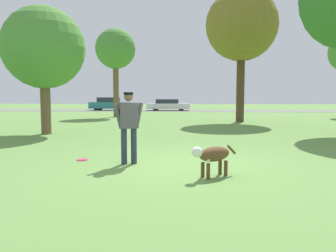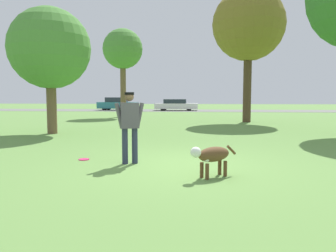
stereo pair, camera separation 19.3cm
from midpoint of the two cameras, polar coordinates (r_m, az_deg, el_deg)
The scene contains 10 objects.
ground_plane at distance 7.26m, azimuth 2.95°, elevation -6.75°, with size 120.00×120.00×0.00m, color #608C42.
far_road_strip at distance 35.29m, azimuth 5.11°, elevation 2.69°, with size 120.00×6.00×0.01m.
person at distance 7.28m, azimuth -5.95°, elevation 0.70°, with size 0.65×0.35×1.59m.
dog at distance 6.13m, azimuth 8.51°, elevation -5.09°, with size 0.92×0.78×0.60m.
frisbee at distance 8.03m, azimuth -13.77°, elevation -5.67°, with size 0.25×0.25×0.02m.
tree_near_left at distance 14.13m, azimuth -19.51°, elevation 12.56°, with size 3.21×3.21×5.02m.
tree_far_left at distance 24.72m, azimuth -7.66°, elevation 13.00°, with size 2.91×2.91×6.43m.
tree_mid_center at distance 20.27m, azimuth 14.13°, elevation 16.66°, with size 4.16×4.16×7.73m.
parked_car_teal at distance 36.75m, azimuth -8.63°, elevation 3.81°, with size 4.37×1.84×1.42m.
parked_car_white at distance 35.30m, azimuth 1.57°, elevation 3.69°, with size 4.59×1.81×1.22m.
Camera 2 is at (0.42, -7.09, 1.49)m, focal length 35.00 mm.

